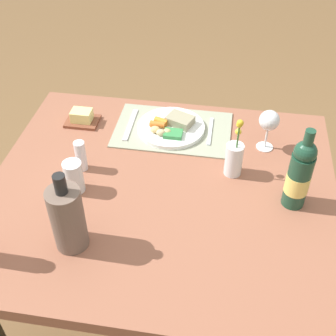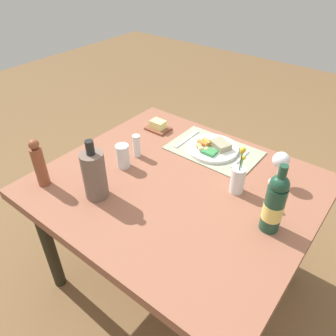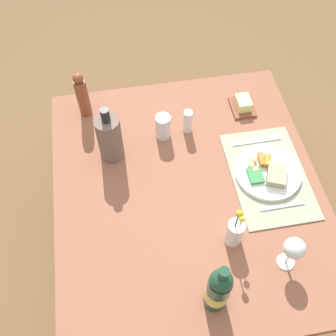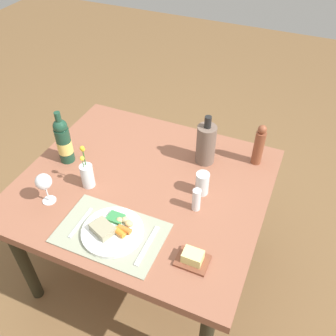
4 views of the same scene
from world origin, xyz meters
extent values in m
plane|color=brown|center=(0.00, 0.00, 0.00)|extent=(8.00, 8.00, 0.00)
cube|color=#905740|center=(0.00, 0.00, 0.68)|extent=(1.18, 1.05, 0.05)
cylinder|color=black|center=(-0.50, -0.43, 0.33)|extent=(0.06, 0.06, 0.66)
cylinder|color=black|center=(-0.50, 0.43, 0.33)|extent=(0.06, 0.06, 0.66)
cylinder|color=black|center=(0.50, 0.43, 0.33)|extent=(0.06, 0.06, 0.66)
cube|color=#979C83|center=(0.01, -0.33, 0.71)|extent=(0.45, 0.29, 0.01)
cylinder|color=white|center=(0.02, -0.33, 0.72)|extent=(0.26, 0.26, 0.02)
cube|color=#9B9576|center=(-0.02, -0.35, 0.74)|extent=(0.12, 0.11, 0.03)
cylinder|color=orange|center=(0.06, -0.33, 0.74)|extent=(0.06, 0.04, 0.03)
cylinder|color=orange|center=(0.07, -0.31, 0.74)|extent=(0.06, 0.03, 0.02)
ellipsoid|color=#C9BA78|center=(0.02, -0.27, 0.74)|extent=(0.03, 0.03, 0.02)
ellipsoid|color=#CAB583|center=(0.05, -0.26, 0.74)|extent=(0.04, 0.03, 0.02)
ellipsoid|color=#D7B571|center=(0.07, -0.28, 0.74)|extent=(0.04, 0.03, 0.03)
cube|color=#368A48|center=(0.00, -0.27, 0.73)|extent=(0.07, 0.06, 0.02)
cube|color=silver|center=(-0.14, -0.34, 0.71)|extent=(0.01, 0.18, 0.00)
cube|color=silver|center=(0.18, -0.33, 0.71)|extent=(0.02, 0.21, 0.00)
cylinder|color=#6E5A4D|center=(0.22, 0.28, 0.81)|extent=(0.10, 0.10, 0.21)
cylinder|color=black|center=(0.22, 0.28, 0.95)|extent=(0.03, 0.03, 0.06)
cylinder|color=silver|center=(0.28, 0.05, 0.76)|extent=(0.06, 0.06, 0.12)
cylinder|color=#B3DCC2|center=(0.28, 0.05, 0.74)|extent=(0.06, 0.06, 0.06)
cylinder|color=white|center=(-0.35, -0.28, 0.71)|extent=(0.06, 0.06, 0.00)
cylinder|color=white|center=(-0.35, -0.28, 0.75)|extent=(0.01, 0.01, 0.09)
sphere|color=white|center=(-0.35, -0.28, 0.83)|extent=(0.07, 0.07, 0.07)
cube|color=brown|center=(0.38, -0.32, 0.71)|extent=(0.13, 0.10, 0.01)
cube|color=#ECE889|center=(0.38, -0.32, 0.74)|extent=(0.08, 0.06, 0.04)
cylinder|color=#1C432F|center=(-0.44, 0.00, 0.80)|extent=(0.07, 0.07, 0.20)
sphere|color=#1C432F|center=(-0.44, 0.00, 0.92)|extent=(0.07, 0.07, 0.07)
cylinder|color=#1C432F|center=(-0.44, 0.00, 0.96)|extent=(0.03, 0.03, 0.07)
cylinder|color=#E7CD65|center=(-0.44, 0.00, 0.79)|extent=(0.08, 0.08, 0.07)
cylinder|color=white|center=(0.29, -0.05, 0.76)|extent=(0.04, 0.04, 0.12)
cylinder|color=brown|center=(0.47, 0.37, 0.80)|extent=(0.05, 0.05, 0.19)
sphere|color=brown|center=(0.47, 0.37, 0.91)|extent=(0.04, 0.04, 0.04)
cylinder|color=silver|center=(-0.23, -0.12, 0.76)|extent=(0.06, 0.06, 0.12)
cylinder|color=#3F7233|center=(-0.24, -0.11, 0.81)|extent=(0.00, 0.00, 0.21)
sphere|color=gold|center=(-0.24, -0.11, 0.92)|extent=(0.02, 0.02, 0.02)
cylinder|color=#3F7233|center=(-0.24, -0.12, 0.79)|extent=(0.00, 0.00, 0.17)
sphere|color=yellow|center=(-0.24, -0.12, 0.88)|extent=(0.02, 0.02, 0.02)
cylinder|color=#3F7233|center=(-0.24, -0.11, 0.81)|extent=(0.00, 0.00, 0.22)
sphere|color=gold|center=(-0.24, -0.11, 0.93)|extent=(0.02, 0.02, 0.02)
camera|label=1|loc=(-0.20, 1.07, 1.76)|focal=47.62mm
camera|label=2|loc=(-0.67, 0.92, 1.63)|focal=34.76mm
camera|label=3|loc=(-0.78, 0.22, 2.07)|focal=43.03mm
camera|label=4|loc=(0.61, -1.12, 1.96)|focal=39.12mm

